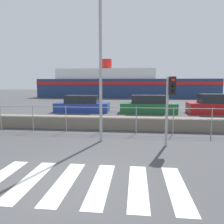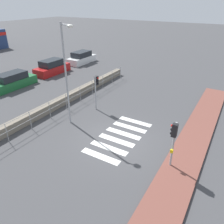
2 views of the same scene
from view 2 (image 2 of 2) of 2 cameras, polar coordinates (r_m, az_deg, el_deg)
The scene contains 11 objects.
ground_plane at distance 13.58m, azimuth 1.15°, elevation -7.42°, with size 160.00×160.00×0.00m, color #424244.
sidewalk_brick at distance 12.47m, azimuth 18.14°, elevation -12.35°, with size 24.00×1.80×0.12m.
crosswalk at distance 13.91m, azimuth 2.10°, elevation -6.48°, with size 4.95×2.40×0.01m.
seawall at distance 17.05m, azimuth -17.86°, elevation 0.16°, with size 23.38×0.55×0.67m.
harbor_fence at distance 16.22m, azimuth -16.03°, elevation 1.08°, with size 21.08×0.04×1.32m.
traffic_light_near at distance 10.89m, azimuth 15.81°, elevation -6.19°, with size 0.34×0.32×2.64m.
traffic_light_far at distance 16.62m, azimuth -4.13°, elevation 6.94°, with size 0.34×0.32×2.68m.
streetlamp at distance 14.11m, azimuth -11.72°, elevation 11.56°, with size 0.32×0.94×6.62m.
parked_car_green at distance 23.61m, azimuth -24.53°, elevation 7.31°, with size 4.59×1.74×1.47m.
parked_car_red at distance 26.82m, azimuth -15.37°, elevation 11.12°, with size 4.34×1.79×1.60m.
parked_car_white at distance 30.80m, azimuth -7.94°, elevation 13.79°, with size 4.38×1.82×1.54m.
Camera 2 is at (-9.72, -5.48, 7.75)m, focal length 35.00 mm.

